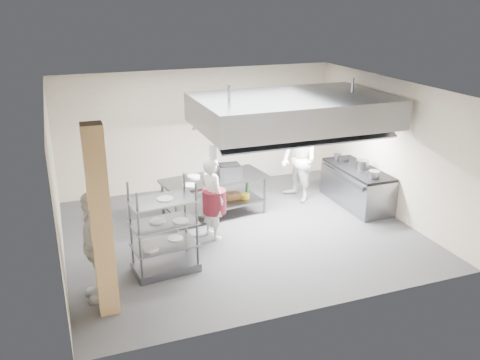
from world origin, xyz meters
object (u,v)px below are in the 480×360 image
object	(u,v)px
chef_head	(212,198)
griddle	(229,170)
island	(214,197)
chef_plating	(95,246)
chef_line	(299,161)
stockpot	(363,164)
cooking_range	(357,187)
pass_rack	(164,228)

from	to	relation	value
chef_head	griddle	distance (m)	1.25
island	chef_head	size ratio (longest dim) A/B	1.35
chef_plating	griddle	world-z (taller)	chef_plating
chef_line	stockpot	size ratio (longest dim) A/B	6.70
island	cooking_range	xyz separation A→B (m)	(3.33, -0.50, -0.04)
cooking_range	griddle	distance (m)	3.08
cooking_range	chef_plating	bearing A→B (deg)	-162.26
chef_head	chef_line	xyz separation A→B (m)	(2.52, 1.23, 0.14)
cooking_range	chef_line	distance (m)	1.49
griddle	stockpot	size ratio (longest dim) A/B	1.66
chef_line	griddle	xyz separation A→B (m)	(-1.81, -0.21, 0.04)
pass_rack	cooking_range	bearing A→B (deg)	10.56
chef_plating	cooking_range	bearing A→B (deg)	100.93
chef_line	cooking_range	bearing A→B (deg)	47.73
pass_rack	cooking_range	xyz separation A→B (m)	(4.88, 1.50, -0.42)
chef_head	chef_line	distance (m)	2.81
island	pass_rack	distance (m)	2.56
chef_head	island	bearing A→B (deg)	-37.19
island	chef_head	world-z (taller)	chef_head
chef_head	stockpot	bearing A→B (deg)	-101.08
chef_plating	stockpot	world-z (taller)	chef_plating
chef_plating	griddle	bearing A→B (deg)	121.65
pass_rack	chef_line	bearing A→B (deg)	24.54
chef_plating	griddle	xyz separation A→B (m)	(3.11, 2.47, 0.11)
island	pass_rack	size ratio (longest dim) A/B	1.36
chef_head	chef_line	bearing A→B (deg)	-81.51
chef_line	stockpot	bearing A→B (deg)	46.81
chef_plating	chef_head	bearing A→B (deg)	114.45
chef_line	island	bearing A→B (deg)	-93.80
chef_plating	pass_rack	bearing A→B (deg)	103.52
island	chef_plating	world-z (taller)	chef_plating
cooking_range	chef_plating	size ratio (longest dim) A/B	1.09
cooking_range	chef_plating	distance (m)	6.40
cooking_range	chef_plating	world-z (taller)	chef_plating
chef_head	chef_plating	distance (m)	2.80
chef_line	stockpot	world-z (taller)	chef_line
island	stockpot	world-z (taller)	stockpot
chef_line	griddle	distance (m)	1.82
chef_head	griddle	size ratio (longest dim) A/B	3.46
cooking_range	stockpot	xyz separation A→B (m)	(0.06, -0.07, 0.58)
stockpot	pass_rack	bearing A→B (deg)	-163.85
pass_rack	stockpot	distance (m)	5.15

